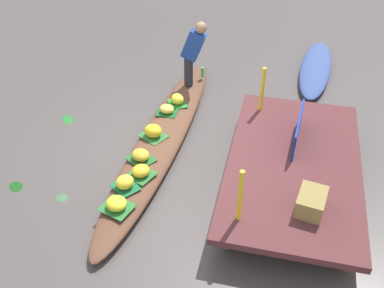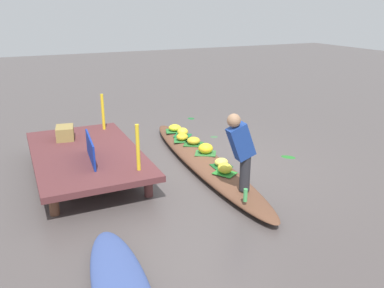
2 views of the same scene
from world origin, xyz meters
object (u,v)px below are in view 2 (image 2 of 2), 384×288
Objects in this scene: banana_bunch_2 at (225,168)px; banana_bunch_6 at (206,148)px; banana_bunch_4 at (175,128)px; banana_bunch_3 at (194,141)px; vendor_person at (241,148)px; water_bottle at (245,195)px; banana_bunch_0 at (183,132)px; banana_bunch_5 at (182,137)px; produce_crate at (65,133)px; banana_bunch_1 at (221,162)px; vendor_boat at (203,161)px; market_banner at (91,149)px.

banana_bunch_6 is at bearing -7.56° from banana_bunch_2.
banana_bunch_4 is at bearing -3.18° from banana_bunch_2.
vendor_person is at bearing 173.14° from banana_bunch_3.
banana_bunch_3 is 1.38× the size of water_bottle.
banana_bunch_0 is 0.98× the size of banana_bunch_5.
water_bottle is at bearing -148.24° from produce_crate.
banana_bunch_5 is (1.59, 0.07, 0.00)m from banana_bunch_1.
banana_bunch_5 reaches higher than vendor_boat.
banana_bunch_3 reaches higher than banana_bunch_4.
vendor_person reaches higher than banana_bunch_0.
banana_bunch_4 is at bearing -9.17° from banana_bunch_5.
banana_bunch_4 reaches higher than vendor_boat.
water_bottle is (-3.19, 0.39, 0.01)m from banana_bunch_0.
produce_crate reaches higher than banana_bunch_3.
banana_bunch_6 is (-0.91, -0.10, 0.02)m from banana_bunch_5.
water_bottle is (-1.01, 0.22, 0.00)m from banana_bunch_2.
water_bottle is 0.19× the size of market_banner.
banana_bunch_6 is (0.10, -0.10, 0.21)m from vendor_boat.
vendor_person is (-1.56, 0.16, 0.80)m from vendor_boat.
vendor_boat is 5.03× the size of market_banner.
banana_bunch_1 is at bearing 177.94° from banana_bunch_0.
banana_bunch_4 is (2.26, -0.04, 0.00)m from banana_bunch_1.
produce_crate is (-0.30, 2.40, 0.28)m from banana_bunch_4.
produce_crate is (0.37, 2.29, 0.28)m from banana_bunch_5.
banana_bunch_2 is 1.00m from banana_bunch_6.
banana_bunch_0 reaches higher than vendor_boat.
banana_bunch_4 is at bearing -48.28° from market_banner.
banana_bunch_6 is 2.19m from market_banner.
banana_bunch_4 is at bearing -1.06° from banana_bunch_1.
water_bottle is (-2.00, 0.36, -0.01)m from banana_bunch_6.
banana_bunch_3 is 1.05× the size of banana_bunch_5.
banana_bunch_2 is 2.25m from market_banner.
banana_bunch_4 is 1.58m from banana_bunch_6.
banana_bunch_0 is at bearing -5.83° from vendor_person.
banana_bunch_3 is 1.00m from banana_bunch_4.
produce_crate reaches higher than vendor_boat.
banana_bunch_4 is 1.44× the size of water_bottle.
vendor_person is at bearing -125.39° from market_banner.
vendor_boat is 25.82× the size of water_bottle.
banana_bunch_6 is at bearing 178.23° from banana_bunch_0.
vendor_person is at bearing 176.49° from banana_bunch_5.
market_banner is (0.60, 2.13, 0.37)m from banana_bunch_1.
market_banner is at bearing 74.26° from banana_bunch_1.
vendor_person reaches higher than banana_bunch_5.
banana_bunch_6 is (-0.58, 0.01, 0.02)m from banana_bunch_3.
market_banner is at bearing 127.35° from banana_bunch_4.
vendor_boat is 1.69m from banana_bunch_4.
water_bottle is (-1.32, 0.33, 0.02)m from banana_bunch_1.
banana_bunch_3 is at bearing -5.33° from banana_bunch_2.
banana_bunch_2 reaches higher than banana_bunch_0.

